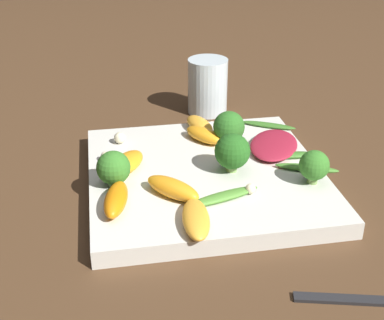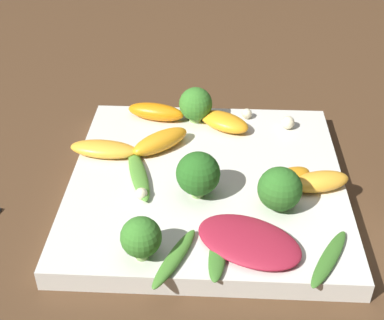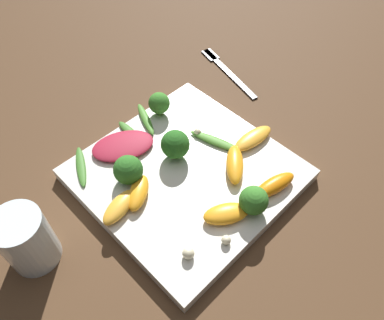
# 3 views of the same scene
# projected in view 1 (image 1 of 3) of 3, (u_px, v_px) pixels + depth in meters

# --- Properties ---
(ground_plane) EXTENTS (2.40, 2.40, 0.00)m
(ground_plane) POSITION_uv_depth(u_px,v_px,m) (205.00, 184.00, 0.66)
(ground_plane) COLOR #4C331E
(plate) EXTENTS (0.28, 0.28, 0.02)m
(plate) POSITION_uv_depth(u_px,v_px,m) (205.00, 177.00, 0.66)
(plate) COLOR silver
(plate) RESTS_ON ground_plane
(drinking_glass) EXTENTS (0.06, 0.06, 0.09)m
(drinking_glass) POSITION_uv_depth(u_px,v_px,m) (208.00, 86.00, 0.85)
(drinking_glass) COLOR silver
(drinking_glass) RESTS_ON ground_plane
(radicchio_leaf_0) EXTENTS (0.10, 0.11, 0.01)m
(radicchio_leaf_0) POSITION_uv_depth(u_px,v_px,m) (274.00, 145.00, 0.70)
(radicchio_leaf_0) COLOR maroon
(radicchio_leaf_0) RESTS_ON plate
(orange_segment_0) EXTENTS (0.06, 0.07, 0.02)m
(orange_segment_0) POSITION_uv_depth(u_px,v_px,m) (127.00, 163.00, 0.65)
(orange_segment_0) COLOR orange
(orange_segment_0) RESTS_ON plate
(orange_segment_1) EXTENTS (0.06, 0.06, 0.02)m
(orange_segment_1) POSITION_uv_depth(u_px,v_px,m) (204.00, 135.00, 0.72)
(orange_segment_1) COLOR orange
(orange_segment_1) RESTS_ON plate
(orange_segment_2) EXTENTS (0.04, 0.07, 0.02)m
(orange_segment_2) POSITION_uv_depth(u_px,v_px,m) (116.00, 199.00, 0.58)
(orange_segment_2) COLOR orange
(orange_segment_2) RESTS_ON plate
(orange_segment_3) EXTENTS (0.04, 0.08, 0.02)m
(orange_segment_3) POSITION_uv_depth(u_px,v_px,m) (196.00, 219.00, 0.55)
(orange_segment_3) COLOR #FCAD33
(orange_segment_3) RESTS_ON plate
(orange_segment_4) EXTENTS (0.07, 0.07, 0.02)m
(orange_segment_4) POSITION_uv_depth(u_px,v_px,m) (173.00, 188.00, 0.60)
(orange_segment_4) COLOR orange
(orange_segment_4) RESTS_ON plate
(orange_segment_5) EXTENTS (0.04, 0.07, 0.02)m
(orange_segment_5) POSITION_uv_depth(u_px,v_px,m) (200.00, 125.00, 0.75)
(orange_segment_5) COLOR #FCAD33
(orange_segment_5) RESTS_ON plate
(broccoli_floret_0) EXTENTS (0.04, 0.04, 0.04)m
(broccoli_floret_0) POSITION_uv_depth(u_px,v_px,m) (229.00, 127.00, 0.71)
(broccoli_floret_0) COLOR #84AD5B
(broccoli_floret_0) RESTS_ON plate
(broccoli_floret_1) EXTENTS (0.04, 0.04, 0.04)m
(broccoli_floret_1) POSITION_uv_depth(u_px,v_px,m) (114.00, 168.00, 0.61)
(broccoli_floret_1) COLOR #84AD5B
(broccoli_floret_1) RESTS_ON plate
(broccoli_floret_2) EXTENTS (0.04, 0.04, 0.04)m
(broccoli_floret_2) POSITION_uv_depth(u_px,v_px,m) (314.00, 166.00, 0.62)
(broccoli_floret_2) COLOR #7A9E51
(broccoli_floret_2) RESTS_ON plate
(broccoli_floret_3) EXTENTS (0.04, 0.04, 0.05)m
(broccoli_floret_3) POSITION_uv_depth(u_px,v_px,m) (232.00, 152.00, 0.64)
(broccoli_floret_3) COLOR #84AD5B
(broccoli_floret_3) RESTS_ON plate
(arugula_sprig_0) EXTENTS (0.07, 0.05, 0.01)m
(arugula_sprig_0) POSITION_uv_depth(u_px,v_px,m) (269.00, 125.00, 0.76)
(arugula_sprig_0) COLOR #3D7528
(arugula_sprig_0) RESTS_ON plate
(arugula_sprig_1) EXTENTS (0.09, 0.04, 0.01)m
(arugula_sprig_1) POSITION_uv_depth(u_px,v_px,m) (223.00, 197.00, 0.59)
(arugula_sprig_1) COLOR #518E33
(arugula_sprig_1) RESTS_ON plate
(arugula_sprig_2) EXTENTS (0.06, 0.02, 0.01)m
(arugula_sprig_2) POSITION_uv_depth(u_px,v_px,m) (292.00, 155.00, 0.68)
(arugula_sprig_2) COLOR #3D7528
(arugula_sprig_2) RESTS_ON plate
(arugula_sprig_3) EXTENTS (0.08, 0.04, 0.01)m
(arugula_sprig_3) POSITION_uv_depth(u_px,v_px,m) (307.00, 168.00, 0.65)
(arugula_sprig_3) COLOR #47842D
(arugula_sprig_3) RESTS_ON plate
(macadamia_nut_0) EXTENTS (0.01, 0.01, 0.01)m
(macadamia_nut_0) POSITION_uv_depth(u_px,v_px,m) (250.00, 189.00, 0.60)
(macadamia_nut_0) COLOR beige
(macadamia_nut_0) RESTS_ON plate
(macadamia_nut_1) EXTENTS (0.01, 0.01, 0.01)m
(macadamia_nut_1) POSITION_uv_depth(u_px,v_px,m) (106.00, 156.00, 0.67)
(macadamia_nut_1) COLOR beige
(macadamia_nut_1) RESTS_ON plate
(macadamia_nut_2) EXTENTS (0.02, 0.02, 0.02)m
(macadamia_nut_2) POSITION_uv_depth(u_px,v_px,m) (120.00, 138.00, 0.72)
(macadamia_nut_2) COLOR beige
(macadamia_nut_2) RESTS_ON plate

